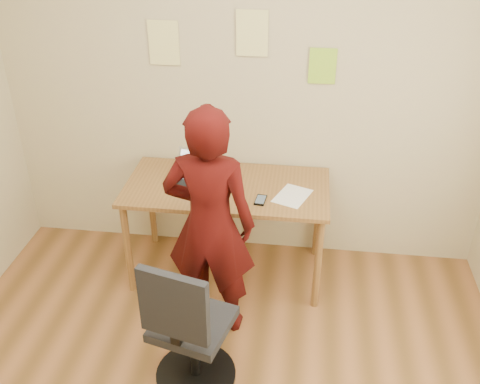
# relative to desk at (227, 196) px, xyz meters

# --- Properties ---
(room) EXTENTS (3.58, 3.58, 2.78)m
(room) POSITION_rel_desk_xyz_m (0.08, -1.38, 0.70)
(room) COLOR brown
(room) RESTS_ON ground
(desk) EXTENTS (1.40, 0.70, 0.74)m
(desk) POSITION_rel_desk_xyz_m (0.00, 0.00, 0.00)
(desk) COLOR brown
(desk) RESTS_ON ground
(laptop) EXTENTS (0.34, 0.32, 0.21)m
(laptop) POSITION_rel_desk_xyz_m (-0.24, 0.01, 0.14)
(laptop) COLOR silver
(laptop) RESTS_ON desk
(paper_sheet) EXTENTS (0.28, 0.33, 0.00)m
(paper_sheet) POSITION_rel_desk_xyz_m (0.45, -0.08, 0.09)
(paper_sheet) COLOR white
(paper_sheet) RESTS_ON desk
(phone) EXTENTS (0.08, 0.14, 0.01)m
(phone) POSITION_rel_desk_xyz_m (0.25, -0.17, 0.09)
(phone) COLOR black
(phone) RESTS_ON desk
(wall_note_left) EXTENTS (0.21, 0.00, 0.30)m
(wall_note_left) POSITION_rel_desk_xyz_m (-0.47, 0.36, 0.95)
(wall_note_left) COLOR #F3EC91
(wall_note_left) RESTS_ON room
(wall_note_mid) EXTENTS (0.21, 0.00, 0.30)m
(wall_note_mid) POSITION_rel_desk_xyz_m (0.12, 0.36, 1.04)
(wall_note_mid) COLOR #F3EC91
(wall_note_mid) RESTS_ON room
(wall_note_right) EXTENTS (0.18, 0.00, 0.24)m
(wall_note_right) POSITION_rel_desk_xyz_m (0.60, 0.36, 0.84)
(wall_note_right) COLOR #A0DB31
(wall_note_right) RESTS_ON room
(office_chair) EXTENTS (0.49, 0.50, 0.91)m
(office_chair) POSITION_rel_desk_xyz_m (-0.06, -1.07, -0.26)
(office_chair) COLOR black
(office_chair) RESTS_ON ground
(person) EXTENTS (0.58, 0.40, 1.54)m
(person) POSITION_rel_desk_xyz_m (-0.02, -0.53, 0.11)
(person) COLOR #380907
(person) RESTS_ON ground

